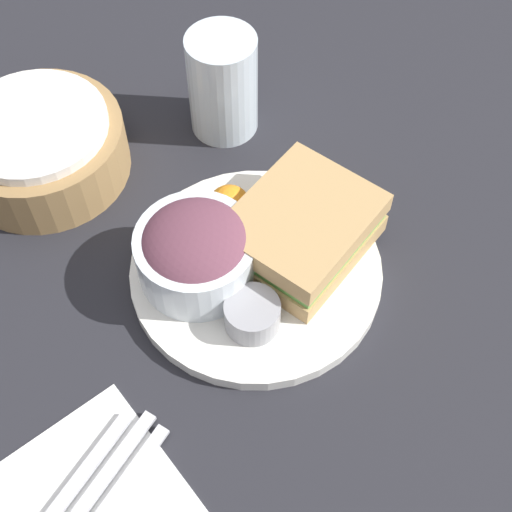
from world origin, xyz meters
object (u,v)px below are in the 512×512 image
object	(u,v)px
salad_bowl	(196,251)
dressing_cup	(252,314)
plate	(256,271)
bread_basket	(40,146)
sandwich	(302,229)
spoon	(74,487)
fork	(106,509)
knife	(90,498)
drink_glass	(223,84)

from	to	relation	value
salad_bowl	dressing_cup	bearing A→B (deg)	-86.11
plate	bread_basket	bearing A→B (deg)	110.02
sandwich	spoon	xyz separation A→B (m)	(-0.32, -0.07, -0.04)
fork	knife	xyz separation A→B (m)	(-0.01, 0.02, 0.00)
plate	drink_glass	distance (m)	0.23
knife	salad_bowl	bearing A→B (deg)	-168.65
dressing_cup	spoon	bearing A→B (deg)	-173.34
salad_bowl	spoon	size ratio (longest dim) A/B	0.80
drink_glass	salad_bowl	bearing A→B (deg)	-134.02
sandwich	bread_basket	world-z (taller)	bread_basket
salad_bowl	drink_glass	world-z (taller)	drink_glass
plate	drink_glass	xyz separation A→B (m)	(0.11, 0.20, 0.06)
dressing_cup	fork	distance (m)	0.22
sandwich	drink_glass	bearing A→B (deg)	75.05
plate	dressing_cup	xyz separation A→B (m)	(-0.04, -0.05, 0.02)
bread_basket	drink_glass	bearing A→B (deg)	-19.43
drink_glass	sandwich	bearing A→B (deg)	-104.95
fork	spoon	xyz separation A→B (m)	(-0.01, 0.03, 0.00)
knife	fork	bearing A→B (deg)	90.00
spoon	bread_basket	bearing A→B (deg)	-135.42
knife	sandwich	bearing A→B (deg)	175.38
sandwich	knife	distance (m)	0.32
salad_bowl	knife	world-z (taller)	salad_bowl
sandwich	bread_basket	size ratio (longest dim) A/B	0.88
fork	spoon	size ratio (longest dim) A/B	1.11
dressing_cup	spoon	distance (m)	0.22
bread_basket	fork	bearing A→B (deg)	-112.25
knife	spoon	distance (m)	0.02
bread_basket	knife	xyz separation A→B (m)	(-0.16, -0.36, -0.03)
sandwich	fork	distance (m)	0.32
bread_basket	plate	bearing A→B (deg)	-69.98
bread_basket	knife	distance (m)	0.39
plate	sandwich	size ratio (longest dim) A/B	1.54
plate	sandwich	distance (m)	0.07
plate	salad_bowl	xyz separation A→B (m)	(-0.05, 0.03, 0.04)
salad_bowl	sandwich	bearing A→B (deg)	-22.22
plate	knife	xyz separation A→B (m)	(-0.26, -0.09, -0.00)
drink_glass	fork	xyz separation A→B (m)	(-0.36, -0.30, -0.06)
salad_bowl	knife	bearing A→B (deg)	-149.10
drink_glass	spoon	world-z (taller)	drink_glass
bread_basket	spoon	world-z (taller)	bread_basket
dressing_cup	knife	xyz separation A→B (m)	(-0.21, -0.04, -0.03)
fork	knife	distance (m)	0.02
sandwich	fork	size ratio (longest dim) A/B	1.00
sandwich	salad_bowl	distance (m)	0.11
salad_bowl	dressing_cup	xyz separation A→B (m)	(0.01, -0.08, -0.02)
sandwich	knife	size ratio (longest dim) A/B	0.96
fork	bread_basket	bearing A→B (deg)	-131.80
drink_glass	spoon	xyz separation A→B (m)	(-0.37, -0.27, -0.06)
drink_glass	bread_basket	bearing A→B (deg)	160.57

